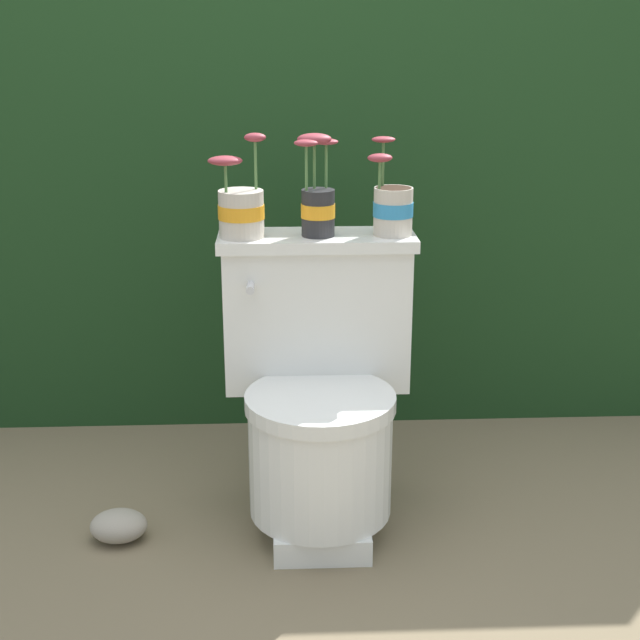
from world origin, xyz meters
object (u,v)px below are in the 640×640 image
potted_plant_midleft (319,199)px  garden_stone (120,526)px  toilet (320,397)px  potted_plant_left (242,208)px  potted_plant_middle (394,206)px

potted_plant_midleft → garden_stone: size_ratio=1.76×
potted_plant_midleft → toilet: bearing=-90.9°
toilet → potted_plant_midleft: 0.49m
toilet → potted_plant_left: bearing=151.7°
garden_stone → potted_plant_midleft: bearing=22.0°
toilet → potted_plant_left: potted_plant_left is taller
potted_plant_left → garden_stone: 0.84m
potted_plant_left → garden_stone: (-0.32, -0.20, -0.76)m
toilet → potted_plant_middle: (0.19, 0.11, 0.46)m
potted_plant_middle → garden_stone: 1.04m
potted_plant_middle → garden_stone: bearing=-163.5°
toilet → potted_plant_left: 0.51m
potted_plant_middle → garden_stone: potted_plant_middle is taller
toilet → potted_plant_midleft: bearing=89.1°
garden_stone → potted_plant_left: bearing=31.8°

